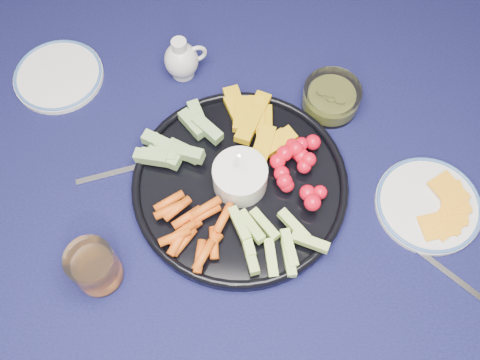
# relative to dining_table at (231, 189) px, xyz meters

# --- Properties ---
(dining_table) EXTENTS (1.67, 1.07, 0.75)m
(dining_table) POSITION_rel_dining_table_xyz_m (0.00, 0.00, 0.00)
(dining_table) COLOR #4F331A
(dining_table) RESTS_ON ground
(crudite_platter) EXTENTS (0.39, 0.39, 0.13)m
(crudite_platter) POSITION_rel_dining_table_xyz_m (0.02, -0.04, 0.11)
(crudite_platter) COLOR black
(crudite_platter) RESTS_ON dining_table
(creamer_pitcher) EXTENTS (0.09, 0.07, 0.10)m
(creamer_pitcher) POSITION_rel_dining_table_xyz_m (-0.12, 0.21, 0.13)
(creamer_pitcher) COLOR silver
(creamer_pitcher) RESTS_ON dining_table
(pickle_bowl) EXTENTS (0.11, 0.11, 0.05)m
(pickle_bowl) POSITION_rel_dining_table_xyz_m (0.18, 0.16, 0.11)
(pickle_bowl) COLOR white
(pickle_bowl) RESTS_ON dining_table
(cheese_plate) EXTENTS (0.19, 0.19, 0.02)m
(cheese_plate) POSITION_rel_dining_table_xyz_m (0.36, -0.04, 0.10)
(cheese_plate) COLOR white
(cheese_plate) RESTS_ON dining_table
(juice_tumbler) EXTENTS (0.08, 0.08, 0.09)m
(juice_tumbler) POSITION_rel_dining_table_xyz_m (-0.20, -0.22, 0.13)
(juice_tumbler) COLOR white
(juice_tumbler) RESTS_ON dining_table
(fork_left) EXTENTS (0.18, 0.08, 0.00)m
(fork_left) POSITION_rel_dining_table_xyz_m (-0.18, -0.02, 0.09)
(fork_left) COLOR silver
(fork_left) RESTS_ON dining_table
(fork_right) EXTENTS (0.15, 0.12, 0.00)m
(fork_right) POSITION_rel_dining_table_xyz_m (0.42, -0.19, 0.09)
(fork_right) COLOR silver
(fork_right) RESTS_ON dining_table
(side_plate_extra) EXTENTS (0.18, 0.18, 0.01)m
(side_plate_extra) POSITION_rel_dining_table_xyz_m (-0.37, 0.18, 0.10)
(side_plate_extra) COLOR white
(side_plate_extra) RESTS_ON dining_table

